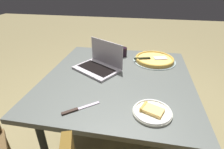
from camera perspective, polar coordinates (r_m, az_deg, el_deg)
name	(u,v)px	position (r m, az deg, el deg)	size (l,w,h in m)	color
ground_plane	(117,141)	(1.81, 1.52, -20.85)	(12.00, 12.00, 0.00)	olive
dining_table	(118,84)	(1.38, 1.87, -3.06)	(1.15, 1.10, 0.72)	#505550
laptop	(99,64)	(1.44, -4.09, 3.45)	(0.39, 0.42, 0.22)	#B8AFB5
pizza_plate	(152,112)	(1.02, 12.92, -11.66)	(0.22, 0.22, 0.04)	white
pizza_tray	(154,59)	(1.63, 13.62, 4.86)	(0.38, 0.38, 0.04)	#94A8A7
table_knife	(77,109)	(1.04, -11.27, -11.01)	(0.16, 0.19, 0.01)	silver
drink_cup	(123,52)	(1.70, 3.74, 7.41)	(0.07, 0.07, 0.08)	black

